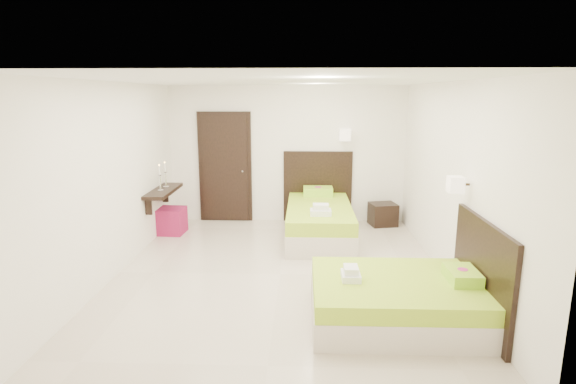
{
  "coord_description": "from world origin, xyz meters",
  "views": [
    {
      "loc": [
        0.31,
        -5.81,
        2.43
      ],
      "look_at": [
        0.1,
        0.3,
        1.1
      ],
      "focal_mm": 28.0,
      "sensor_mm": 36.0,
      "label": 1
    }
  ],
  "objects_px": {
    "bed_single": "(319,218)",
    "nightstand": "(383,214)",
    "bed_double": "(403,297)",
    "ottoman": "(171,221)"
  },
  "relations": [
    {
      "from": "bed_single",
      "to": "nightstand",
      "type": "distance_m",
      "value": 1.44
    },
    {
      "from": "bed_double",
      "to": "ottoman",
      "type": "relative_size",
      "value": 3.97
    },
    {
      "from": "bed_double",
      "to": "nightstand",
      "type": "distance_m",
      "value": 3.74
    },
    {
      "from": "bed_single",
      "to": "bed_double",
      "type": "height_order",
      "value": "bed_single"
    },
    {
      "from": "bed_single",
      "to": "ottoman",
      "type": "distance_m",
      "value": 2.64
    },
    {
      "from": "bed_single",
      "to": "nightstand",
      "type": "xyz_separation_m",
      "value": [
        1.23,
        0.74,
        -0.12
      ]
    },
    {
      "from": "bed_double",
      "to": "ottoman",
      "type": "distance_m",
      "value": 4.61
    },
    {
      "from": "bed_double",
      "to": "nightstand",
      "type": "xyz_separation_m",
      "value": [
        0.42,
        3.71,
        -0.06
      ]
    },
    {
      "from": "bed_single",
      "to": "bed_double",
      "type": "bearing_deg",
      "value": -74.71
    },
    {
      "from": "bed_single",
      "to": "nightstand",
      "type": "height_order",
      "value": "bed_single"
    }
  ]
}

